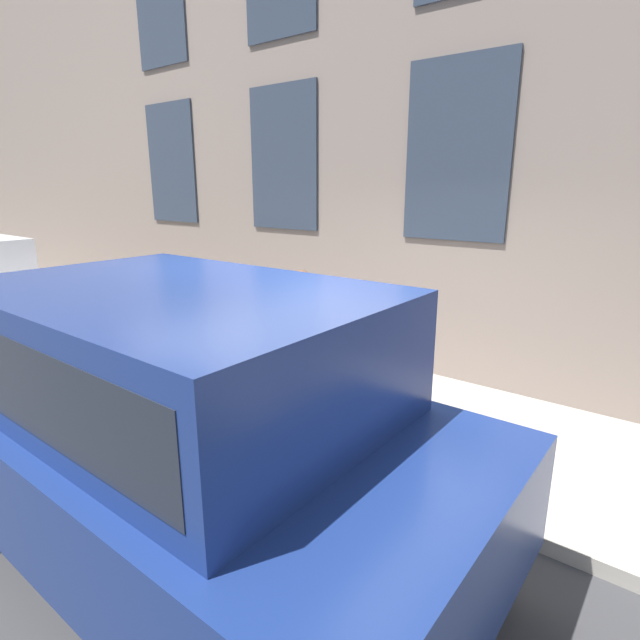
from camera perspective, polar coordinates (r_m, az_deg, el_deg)
ground_plane at (r=4.66m, az=1.00°, el=-16.26°), size 80.00×80.00×0.00m
sidewalk at (r=5.51m, az=8.54°, el=-10.50°), size 2.36×60.00×0.12m
fire_hydrant at (r=5.05m, az=2.35°, el=-7.61°), size 0.33×0.44×0.70m
person at (r=5.55m, az=-2.12°, el=-0.02°), size 0.34×0.23×1.42m
parked_truck_navy_near at (r=3.41m, az=-16.22°, el=-9.20°), size 1.99×4.25×1.84m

